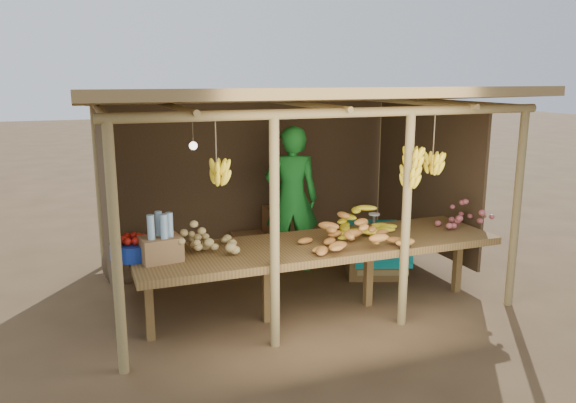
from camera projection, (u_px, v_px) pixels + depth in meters
name	position (u px, v px, depth m)	size (l,w,h in m)	color
ground	(288.00, 284.00, 7.00)	(60.00, 60.00, 0.00)	brown
stall_structure	(288.00, 130.00, 6.54)	(4.70, 3.50, 2.43)	olive
counter	(320.00, 248.00, 5.97)	(3.90, 1.05, 0.80)	brown
potato_heap	(191.00, 236.00, 5.54)	(0.89, 0.54, 0.36)	tan
sweet_potato_heap	(357.00, 230.00, 5.78)	(0.94, 0.57, 0.36)	#B9762F
onion_heap	(468.00, 212.00, 6.58)	(0.76, 0.46, 0.35)	#AC5357
banana_pile	(367.00, 220.00, 6.22)	(0.66, 0.40, 0.35)	yellow
tomato_basin	(133.00, 248.00, 5.45)	(0.44, 0.44, 0.23)	navy
bottle_box	(160.00, 242.00, 5.34)	(0.41, 0.34, 0.47)	olive
vendor	(292.00, 199.00, 7.33)	(0.70, 0.46, 1.92)	#1B7A27
tarp_crate	(373.00, 249.00, 7.23)	(0.89, 0.83, 0.86)	brown
carton_stack	(270.00, 236.00, 7.99)	(0.94, 0.37, 0.70)	olive
burlap_sacks	(139.00, 257.00, 7.13)	(0.91, 0.48, 0.64)	#4D3A24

